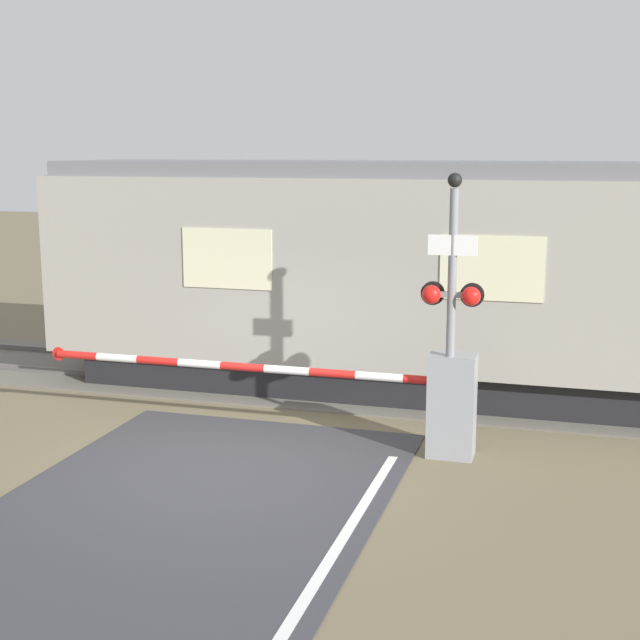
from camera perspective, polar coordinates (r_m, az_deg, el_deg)
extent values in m
plane|color=#6B6047|center=(11.36, -5.91, -9.52)|extent=(80.00, 80.00, 0.00)
cube|color=#666056|center=(15.23, 0.18, -4.09)|extent=(36.00, 3.20, 0.03)
cube|color=#595451|center=(14.55, -0.61, -4.55)|extent=(36.00, 0.08, 0.10)
cube|color=#595451|center=(15.89, 0.90, -3.22)|extent=(36.00, 0.08, 0.10)
cube|color=black|center=(14.65, 11.16, -3.76)|extent=(13.57, 2.30, 0.60)
cube|color=#9E998E|center=(14.31, 11.42, 3.08)|extent=(14.75, 2.71, 2.92)
cube|color=slate|center=(14.19, 11.66, 9.41)|extent=(14.46, 2.49, 0.24)
cube|color=beige|center=(12.94, 10.93, 3.27)|extent=(1.48, 0.02, 0.93)
cube|color=beige|center=(13.91, -5.98, 3.92)|extent=(1.48, 0.02, 0.93)
cube|color=gray|center=(11.71, 8.44, -5.43)|extent=(0.60, 0.44, 1.37)
cylinder|color=gray|center=(11.63, 8.48, -3.95)|extent=(0.16, 0.16, 0.18)
cylinder|color=red|center=(11.68, 6.91, -3.85)|extent=(0.64, 0.11, 0.11)
cylinder|color=white|center=(11.79, 3.83, -3.65)|extent=(0.64, 0.11, 0.11)
cylinder|color=red|center=(11.94, 0.81, -3.44)|extent=(0.64, 0.11, 0.11)
cylinder|color=white|center=(12.12, -2.12, -3.23)|extent=(0.64, 0.11, 0.11)
cylinder|color=red|center=(12.33, -4.96, -3.01)|extent=(0.64, 0.11, 0.11)
cylinder|color=white|center=(12.58, -7.70, -2.80)|extent=(0.64, 0.11, 0.11)
cylinder|color=red|center=(12.84, -10.32, -2.59)|extent=(0.64, 0.11, 0.11)
cylinder|color=white|center=(13.14, -12.83, -2.38)|extent=(0.64, 0.11, 0.11)
cylinder|color=red|center=(13.46, -15.23, -2.18)|extent=(0.64, 0.11, 0.11)
cylinder|color=red|center=(13.63, -16.38, -2.09)|extent=(0.20, 0.02, 0.20)
cylinder|color=gray|center=(11.35, 8.37, -0.47)|extent=(0.11, 0.11, 3.48)
cube|color=gray|center=(11.28, 8.43, 1.61)|extent=(0.62, 0.07, 0.07)
sphere|color=red|center=(11.26, 7.14, 1.63)|extent=(0.24, 0.24, 0.24)
sphere|color=red|center=(11.20, 9.65, 1.51)|extent=(0.24, 0.24, 0.24)
cylinder|color=black|center=(11.37, 7.23, 1.72)|extent=(0.30, 0.06, 0.30)
cylinder|color=black|center=(11.30, 9.72, 1.60)|extent=(0.30, 0.06, 0.30)
cube|color=white|center=(11.15, 8.49, 4.75)|extent=(0.61, 0.02, 0.25)
sphere|color=black|center=(11.14, 8.63, 8.85)|extent=(0.18, 0.18, 0.18)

